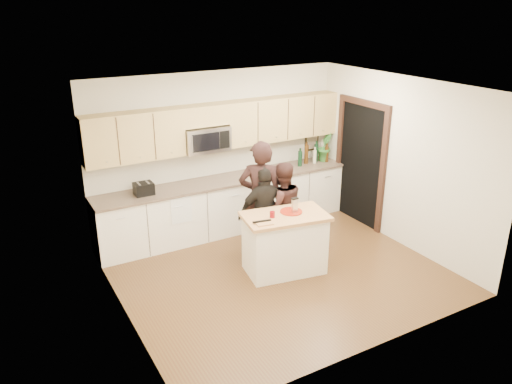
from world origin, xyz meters
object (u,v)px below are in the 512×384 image
toaster (144,189)px  woman_center (281,208)px  woman_left (261,199)px  island (285,243)px  woman_right (265,212)px

toaster → woman_center: 2.15m
woman_center → woman_left: bearing=-10.7°
island → woman_right: 0.62m
toaster → woman_left: 1.81m
island → woman_left: bearing=101.3°
island → woman_left: size_ratio=0.71×
toaster → woman_left: (1.51, -1.00, -0.12)m
island → toaster: 2.34m
woman_center → woman_right: 0.30m
woman_right → woman_center: bearing=-173.4°
woman_left → woman_center: bearing=-171.8°
island → woman_center: (0.29, 0.55, 0.29)m
island → toaster: toaster is taller
woman_left → woman_center: woman_left is taller
island → woman_center: 0.68m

